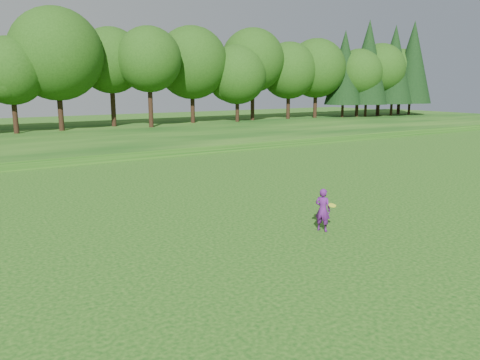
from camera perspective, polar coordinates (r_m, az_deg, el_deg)
ground at (r=15.38m, az=0.52°, el=-8.25°), size 140.00×140.00×0.00m
berm at (r=47.07m, az=-22.59°, el=4.71°), size 130.00×30.00×0.60m
walking_path at (r=33.50m, az=-18.36°, el=2.07°), size 130.00×1.60×0.04m
treeline at (r=50.84m, az=-24.10°, el=13.87°), size 104.00×7.00×15.00m
woman at (r=17.12m, az=10.06°, el=-3.60°), size 0.58×0.83×1.57m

